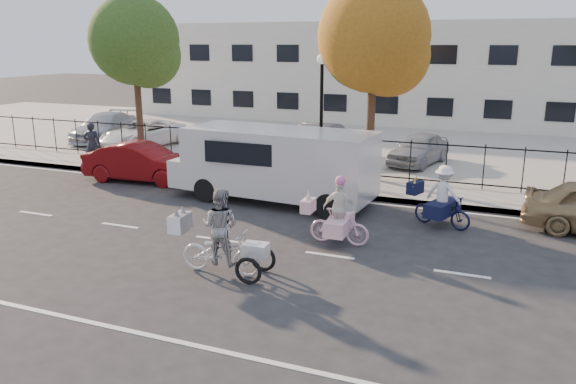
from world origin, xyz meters
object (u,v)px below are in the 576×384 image
at_px(pedestrian, 92,144).
at_px(lot_car_d, 419,149).
at_px(lot_car_a, 105,127).
at_px(lamppost, 322,94).
at_px(unicorn_bike, 338,219).
at_px(bull_bike, 442,202).
at_px(lot_car_c, 315,141).
at_px(red_sedan, 142,162).
at_px(zebra_trike, 221,241).
at_px(white_van, 275,162).
at_px(lot_car_b, 144,134).

bearing_deg(pedestrian, lot_car_d, 173.74).
bearing_deg(lot_car_a, lamppost, -26.67).
height_order(lamppost, unicorn_bike, lamppost).
distance_m(bull_bike, lot_car_c, 9.29).
relative_size(red_sedan, pedestrian, 2.43).
height_order(zebra_trike, bull_bike, zebra_trike).
height_order(white_van, pedestrian, white_van).
bearing_deg(lot_car_b, lamppost, -8.77).
relative_size(lamppost, lot_car_d, 1.19).
xyz_separation_m(unicorn_bike, white_van, (-2.93, 2.96, 0.62)).
bearing_deg(pedestrian, lot_car_c, -176.52).
relative_size(lamppost, unicorn_bike, 2.49).
bearing_deg(red_sedan, lot_car_c, -42.45).
xyz_separation_m(zebra_trike, lot_car_a, (-13.05, 12.25, 0.08)).
relative_size(red_sedan, lot_car_c, 1.00).
bearing_deg(unicorn_bike, pedestrian, 67.40).
distance_m(white_van, pedestrian, 8.59).
bearing_deg(lamppost, lot_car_c, 111.93).
bearing_deg(red_sedan, lamppost, -72.95).
xyz_separation_m(red_sedan, lot_car_d, (8.87, 5.95, 0.08)).
xyz_separation_m(zebra_trike, white_van, (-1.12, 5.65, 0.53)).
distance_m(unicorn_bike, lot_car_b, 14.83).
height_order(white_van, lot_car_a, white_van).
distance_m(unicorn_bike, pedestrian, 12.25).
bearing_deg(pedestrian, unicorn_bike, 128.72).
xyz_separation_m(lamppost, bull_bike, (4.65, -3.59, -2.44)).
bearing_deg(unicorn_bike, lot_car_a, 56.50).
bearing_deg(red_sedan, lot_car_d, -60.14).
relative_size(lamppost, red_sedan, 1.04).
height_order(white_van, red_sedan, white_van).
height_order(unicorn_bike, lot_car_a, unicorn_bike).
bearing_deg(lot_car_b, unicorn_bike, -28.64).
distance_m(lamppost, white_van, 3.56).
bearing_deg(lot_car_a, lot_car_c, -11.20).
distance_m(bull_bike, white_van, 5.20).
height_order(unicorn_bike, white_van, white_van).
distance_m(zebra_trike, white_van, 5.78).
xyz_separation_m(zebra_trike, red_sedan, (-6.61, 6.35, -0.05)).
relative_size(lot_car_b, lot_car_c, 1.06).
bearing_deg(lot_car_b, bull_bike, -16.70).
xyz_separation_m(lamppost, lot_car_c, (-1.40, 3.47, -2.27)).
distance_m(unicorn_bike, lot_car_d, 9.62).
distance_m(pedestrian, lot_car_b, 4.23).
height_order(zebra_trike, unicorn_bike, zebra_trike).
xyz_separation_m(white_van, pedestrian, (-8.43, 1.60, -0.25)).
bearing_deg(lot_car_b, red_sedan, -47.48).
xyz_separation_m(lamppost, lot_car_a, (-12.42, 3.61, -2.30)).
bearing_deg(pedestrian, lot_car_a, -84.46).
bearing_deg(lot_car_a, pedestrian, -65.53).
bearing_deg(lot_car_b, white_van, -25.09).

